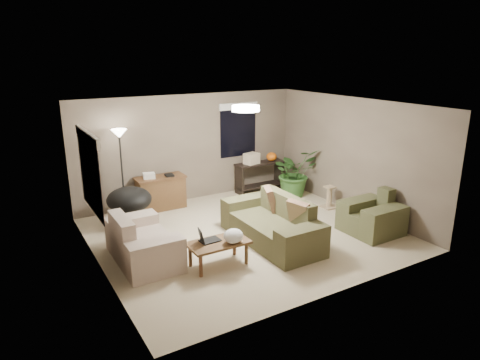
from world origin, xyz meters
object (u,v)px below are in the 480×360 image
main_sofa (273,226)px  floor_lamp (120,144)px  houseplant (294,178)px  coffee_table (218,245)px  cat_scratching_post (329,198)px  loveseat (142,244)px  desk (161,193)px  console_table (260,174)px  papasan_chair (130,203)px  armchair (372,218)px

main_sofa → floor_lamp: size_ratio=1.15×
floor_lamp → houseplant: 4.22m
coffee_table → cat_scratching_post: bearing=18.6°
loveseat → desk: 2.55m
houseplant → cat_scratching_post: bearing=-81.0°
desk → floor_lamp: (-0.86, -0.12, 1.22)m
console_table → papasan_chair: papasan_chair is taller
main_sofa → armchair: (1.91, -0.65, 0.00)m
console_table → floor_lamp: floor_lamp is taller
cat_scratching_post → houseplant: bearing=99.0°
houseplant → cat_scratching_post: houseplant is taller
desk → console_table: 2.62m
loveseat → papasan_chair: 1.68m
desk → papasan_chair: 1.08m
coffee_table → desk: bearing=87.2°
coffee_table → houseplant: size_ratio=0.84×
main_sofa → houseplant: 2.76m
main_sofa → armchair: same height
desk → main_sofa: bearing=-66.6°
desk → cat_scratching_post: size_ratio=2.20×
papasan_chair → houseplant: houseplant is taller
coffee_table → cat_scratching_post: (3.47, 1.17, -0.14)m
armchair → console_table: (-0.46, 3.32, 0.14)m
coffee_table → cat_scratching_post: size_ratio=2.00×
loveseat → armchair: same height
loveseat → floor_lamp: bearing=81.2°
loveseat → cat_scratching_post: loveseat is taller
console_table → floor_lamp: 3.67m
floor_lamp → houseplant: floor_lamp is taller
console_table → papasan_chair: bearing=-171.1°
loveseat → desk: loveseat is taller
loveseat → console_table: 4.40m
cat_scratching_post → console_table: bearing=110.7°
cat_scratching_post → floor_lamp: bearing=157.1°
main_sofa → loveseat: bearing=168.9°
main_sofa → console_table: bearing=61.5°
loveseat → houseplant: houseplant is taller
desk → houseplant: size_ratio=0.92×
armchair → cat_scratching_post: armchair is taller
desk → houseplant: 3.24m
houseplant → floor_lamp: bearing=170.4°
desk → armchair: bearing=-47.6°
coffee_table → console_table: console_table is taller
main_sofa → houseplant: (1.97, 1.92, 0.17)m
loveseat → console_table: (3.81, 2.20, 0.14)m
desk → console_table: same height
armchair → coffee_table: size_ratio=1.00×
loveseat → cat_scratching_post: bearing=4.6°
floor_lamp → main_sofa: bearing=-51.9°
papasan_chair → armchair: bearing=-34.9°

